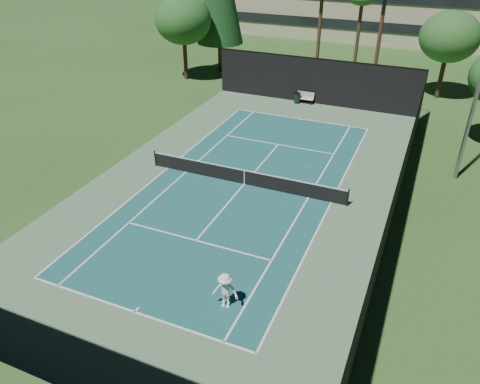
# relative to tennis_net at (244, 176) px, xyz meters

# --- Properties ---
(ground) EXTENTS (160.00, 160.00, 0.00)m
(ground) POSITION_rel_tennis_net_xyz_m (0.00, 0.00, -0.56)
(ground) COLOR #2B531F
(ground) RESTS_ON ground
(apron_slab) EXTENTS (18.00, 32.00, 0.01)m
(apron_slab) POSITION_rel_tennis_net_xyz_m (0.00, 0.00, -0.55)
(apron_slab) COLOR #567B57
(apron_slab) RESTS_ON ground
(court_surface) EXTENTS (10.97, 23.77, 0.01)m
(court_surface) POSITION_rel_tennis_net_xyz_m (0.00, 0.00, -0.55)
(court_surface) COLOR #1C5958
(court_surface) RESTS_ON ground
(court_lines) EXTENTS (11.07, 23.87, 0.01)m
(court_lines) POSITION_rel_tennis_net_xyz_m (0.00, 0.00, -0.54)
(court_lines) COLOR white
(court_lines) RESTS_ON ground
(tennis_net) EXTENTS (12.90, 0.10, 1.10)m
(tennis_net) POSITION_rel_tennis_net_xyz_m (0.00, 0.00, 0.00)
(tennis_net) COLOR black
(tennis_net) RESTS_ON ground
(fence) EXTENTS (18.04, 32.05, 4.03)m
(fence) POSITION_rel_tennis_net_xyz_m (0.00, 0.06, 1.45)
(fence) COLOR black
(fence) RESTS_ON ground
(player) EXTENTS (1.20, 0.79, 1.74)m
(player) POSITION_rel_tennis_net_xyz_m (3.36, -10.05, 0.31)
(player) COLOR white
(player) RESTS_ON ground
(tennis_ball_a) EXTENTS (0.07, 0.07, 0.07)m
(tennis_ball_a) POSITION_rel_tennis_net_xyz_m (-6.26, -9.74, -0.52)
(tennis_ball_a) COLOR #E2F237
(tennis_ball_a) RESTS_ON ground
(tennis_ball_b) EXTENTS (0.07, 0.07, 0.07)m
(tennis_ball_b) POSITION_rel_tennis_net_xyz_m (-1.28, 3.96, -0.52)
(tennis_ball_b) COLOR #C9E433
(tennis_ball_b) RESTS_ON ground
(tennis_ball_c) EXTENTS (0.07, 0.07, 0.07)m
(tennis_ball_c) POSITION_rel_tennis_net_xyz_m (3.10, 3.76, -0.52)
(tennis_ball_c) COLOR #D5F237
(tennis_ball_c) RESTS_ON ground
(tennis_ball_d) EXTENTS (0.07, 0.07, 0.07)m
(tennis_ball_d) POSITION_rel_tennis_net_xyz_m (-2.18, 3.53, -0.52)
(tennis_ball_d) COLOR #CFF437
(tennis_ball_d) RESTS_ON ground
(park_bench) EXTENTS (1.50, 0.45, 1.02)m
(park_bench) POSITION_rel_tennis_net_xyz_m (-0.71, 15.72, -0.01)
(park_bench) COLOR beige
(park_bench) RESTS_ON ground
(trash_bin) EXTENTS (0.56, 0.56, 0.95)m
(trash_bin) POSITION_rel_tennis_net_xyz_m (-1.37, 15.43, -0.08)
(trash_bin) COLOR black
(trash_bin) RESTS_ON ground
(palm_b) EXTENTS (2.80, 2.80, 8.42)m
(palm_b) POSITION_rel_tennis_net_xyz_m (1.50, 26.00, 6.80)
(palm_b) COLOR #4E3321
(palm_b) RESTS_ON ground
(decid_tree_a) EXTENTS (5.12, 5.12, 7.62)m
(decid_tree_a) POSITION_rel_tennis_net_xyz_m (10.00, 22.00, 4.86)
(decid_tree_a) COLOR #3F281B
(decid_tree_a) RESTS_ON ground
(decid_tree_c) EXTENTS (5.44, 5.44, 8.09)m
(decid_tree_c) POSITION_rel_tennis_net_xyz_m (-14.00, 18.00, 5.21)
(decid_tree_c) COLOR #462B1E
(decid_tree_c) RESTS_ON ground
(campus_building) EXTENTS (40.50, 12.50, 8.30)m
(campus_building) POSITION_rel_tennis_net_xyz_m (0.00, 45.98, 3.65)
(campus_building) COLOR #B5A98C
(campus_building) RESTS_ON ground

